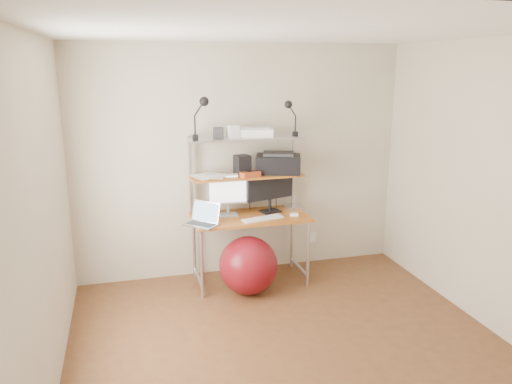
# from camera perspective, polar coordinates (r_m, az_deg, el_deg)

# --- Properties ---
(room) EXTENTS (3.60, 3.60, 3.60)m
(room) POSITION_cam_1_polar(r_m,az_deg,el_deg) (3.76, 4.75, -1.56)
(room) COLOR brown
(room) RESTS_ON ground
(computer_desk) EXTENTS (1.20, 0.60, 1.57)m
(computer_desk) POSITION_cam_1_polar(r_m,az_deg,el_deg) (5.22, -0.88, -0.28)
(computer_desk) COLOR #AC6621
(computer_desk) RESTS_ON ground
(desktop) EXTENTS (1.20, 0.60, 0.00)m
(desktop) POSITION_cam_1_polar(r_m,az_deg,el_deg) (5.22, -0.70, -2.74)
(desktop) COLOR #AC6621
(desktop) RESTS_ON computer_desk
(mid_shelf) EXTENTS (1.18, 0.34, 0.00)m
(mid_shelf) POSITION_cam_1_polar(r_m,az_deg,el_deg) (5.24, -1.07, 1.97)
(mid_shelf) COLOR #AC6621
(mid_shelf) RESTS_ON computer_desk
(top_shelf) EXTENTS (1.18, 0.34, 0.00)m
(top_shelf) POSITION_cam_1_polar(r_m,az_deg,el_deg) (5.17, -1.09, 6.31)
(top_shelf) COLOR #B8B8BD
(top_shelf) RESTS_ON computer_desk
(floor) EXTENTS (3.60, 3.60, 0.00)m
(floor) POSITION_cam_1_polar(r_m,az_deg,el_deg) (4.27, 4.39, -17.90)
(floor) COLOR brown
(floor) RESTS_ON ground
(wall_outlet) EXTENTS (0.08, 0.01, 0.12)m
(wall_outlet) POSITION_cam_1_polar(r_m,az_deg,el_deg) (5.92, 6.49, -5.20)
(wall_outlet) COLOR white
(wall_outlet) RESTS_ON room
(monitor_silver) EXTENTS (0.43, 0.16, 0.48)m
(monitor_silver) POSITION_cam_1_polar(r_m,az_deg,el_deg) (5.19, -3.26, 0.04)
(monitor_silver) COLOR #B7B7BD
(monitor_silver) RESTS_ON desktop
(monitor_black) EXTENTS (0.54, 0.22, 0.56)m
(monitor_black) POSITION_cam_1_polar(r_m,az_deg,el_deg) (5.30, 1.61, 0.66)
(monitor_black) COLOR black
(monitor_black) RESTS_ON desktop
(laptop) EXTENTS (0.40, 0.40, 0.28)m
(laptop) POSITION_cam_1_polar(r_m,az_deg,el_deg) (4.97, -6.02, -3.16)
(laptop) COLOR #B7B8BB
(laptop) RESTS_ON desktop
(keyboard) EXTENTS (0.46, 0.23, 0.01)m
(keyboard) POSITION_cam_1_polar(r_m,az_deg,el_deg) (5.11, 0.78, -3.04)
(keyboard) COLOR white
(keyboard) RESTS_ON desktop
(mouse) EXTENTS (0.10, 0.08, 0.02)m
(mouse) POSITION_cam_1_polar(r_m,az_deg,el_deg) (5.24, 4.37, -2.58)
(mouse) COLOR white
(mouse) RESTS_ON desktop
(mac_mini) EXTENTS (0.22, 0.22, 0.04)m
(mac_mini) POSITION_cam_1_polar(r_m,az_deg,el_deg) (5.49, 4.34, -1.71)
(mac_mini) COLOR #B7B8BB
(mac_mini) RESTS_ON desktop
(phone) EXTENTS (0.09, 0.13, 0.01)m
(phone) POSITION_cam_1_polar(r_m,az_deg,el_deg) (5.09, -0.23, -3.15)
(phone) COLOR black
(phone) RESTS_ON desktop
(printer) EXTENTS (0.54, 0.44, 0.22)m
(printer) POSITION_cam_1_polar(r_m,az_deg,el_deg) (5.33, 2.56, 3.31)
(printer) COLOR black
(printer) RESTS_ON mid_shelf
(nas_cube) EXTENTS (0.17, 0.17, 0.21)m
(nas_cube) POSITION_cam_1_polar(r_m,az_deg,el_deg) (5.20, -1.58, 3.06)
(nas_cube) COLOR black
(nas_cube) RESTS_ON mid_shelf
(red_box) EXTENTS (0.23, 0.19, 0.06)m
(red_box) POSITION_cam_1_polar(r_m,az_deg,el_deg) (5.14, -0.76, 2.06)
(red_box) COLOR #AF401C
(red_box) RESTS_ON mid_shelf
(scanner) EXTENTS (0.41, 0.32, 0.10)m
(scanner) POSITION_cam_1_polar(r_m,az_deg,el_deg) (5.21, -0.06, 6.89)
(scanner) COLOR white
(scanner) RESTS_ON top_shelf
(box_white) EXTENTS (0.13, 0.11, 0.13)m
(box_white) POSITION_cam_1_polar(r_m,az_deg,el_deg) (5.10, -2.62, 6.90)
(box_white) COLOR white
(box_white) RESTS_ON top_shelf
(box_grey) EXTENTS (0.12, 0.12, 0.10)m
(box_grey) POSITION_cam_1_polar(r_m,az_deg,el_deg) (5.10, -4.32, 6.76)
(box_grey) COLOR #2F2F31
(box_grey) RESTS_ON top_shelf
(clip_lamp_left) EXTENTS (0.17, 0.09, 0.42)m
(clip_lamp_left) POSITION_cam_1_polar(r_m,az_deg,el_deg) (4.96, -6.17, 9.47)
(clip_lamp_left) COLOR black
(clip_lamp_left) RESTS_ON top_shelf
(clip_lamp_right) EXTENTS (0.15, 0.08, 0.37)m
(clip_lamp_right) POSITION_cam_1_polar(r_m,az_deg,el_deg) (5.21, 3.89, 9.31)
(clip_lamp_right) COLOR black
(clip_lamp_right) RESTS_ON top_shelf
(exercise_ball) EXTENTS (0.60, 0.60, 0.60)m
(exercise_ball) POSITION_cam_1_polar(r_m,az_deg,el_deg) (5.11, -0.88, -8.39)
(exercise_ball) COLOR maroon
(exercise_ball) RESTS_ON floor
(paper_stack) EXTENTS (0.37, 0.39, 0.02)m
(paper_stack) POSITION_cam_1_polar(r_m,az_deg,el_deg) (5.17, -5.28, 1.85)
(paper_stack) COLOR white
(paper_stack) RESTS_ON mid_shelf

